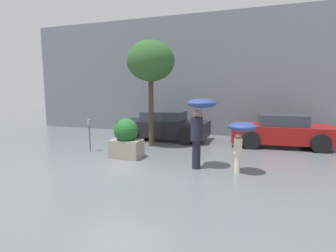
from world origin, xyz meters
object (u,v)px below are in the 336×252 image
Objects in this scene: street_tree at (151,62)px; parked_car_far at (281,131)px; parking_meter at (89,128)px; planter_box at (126,138)px; person_adult at (200,118)px; parked_car_near at (164,126)px; person_child at (241,132)px.

parked_car_far is at bearing 18.87° from street_tree.
street_tree is (-4.99, -1.71, 2.74)m from parked_car_far.
parking_meter is (-6.77, -3.34, 0.25)m from parked_car_far.
parked_car_far is at bearing 36.07° from planter_box.
person_adult reaches higher than parking_meter.
parked_car_far is at bearing -87.96° from parked_car_near.
parked_car_far is 3.35× the size of parking_meter.
street_tree is at bearing -179.88° from parked_car_near.
parking_meter is (-4.27, 0.71, -0.62)m from person_adult.
planter_box is 0.33× the size of parked_car_far.
person_adult is at bearing 144.23° from parked_car_far.
planter_box is 3.80m from person_child.
person_adult is (2.56, -0.36, 0.83)m from planter_box.
planter_box is 6.27m from parked_car_far.
planter_box is at bearing -170.24° from person_child.
person_child is 4.41m from parked_car_far.
parked_car_far is at bearing 26.26° from parking_meter.
parked_car_far is (1.33, 4.17, -0.54)m from person_child.
parked_car_near is at bearing 88.79° from planter_box.
person_child is (1.17, -0.12, -0.34)m from person_adult.
parked_car_near is (0.07, 3.52, -0.04)m from planter_box.
parked_car_near is at bearing 60.71° from parking_meter.
parked_car_near is 3.14m from street_tree.
parked_car_near is 1.00× the size of parked_car_far.
person_child is at bearing -33.98° from street_tree.
parked_car_far is 7.56m from parking_meter.
person_child is 0.35× the size of parked_car_far.
person_adult is at bearing -9.50° from parking_meter.
person_child is at bearing -8.69° from parking_meter.
parking_meter is at bearing -171.57° from person_child.
person_child is 0.36× the size of parked_car_near.
planter_box is 0.94× the size of person_child.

